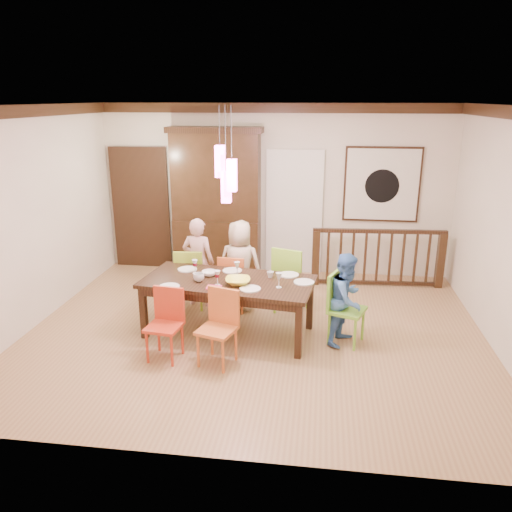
# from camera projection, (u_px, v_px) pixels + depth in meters

# --- Properties ---
(floor) EXTENTS (6.00, 6.00, 0.00)m
(floor) POSITION_uv_depth(u_px,v_px,m) (255.00, 331.00, 6.68)
(floor) COLOR #9E744C
(floor) RESTS_ON ground
(ceiling) EXTENTS (6.00, 6.00, 0.00)m
(ceiling) POSITION_uv_depth(u_px,v_px,m) (255.00, 105.00, 5.80)
(ceiling) COLOR white
(ceiling) RESTS_ON wall_back
(wall_back) EXTENTS (6.00, 0.00, 6.00)m
(wall_back) POSITION_uv_depth(u_px,v_px,m) (274.00, 191.00, 8.60)
(wall_back) COLOR beige
(wall_back) RESTS_ON floor
(wall_left) EXTENTS (0.00, 5.00, 5.00)m
(wall_left) POSITION_uv_depth(u_px,v_px,m) (32.00, 219.00, 6.62)
(wall_left) COLOR beige
(wall_left) RESTS_ON floor
(wall_right) EXTENTS (0.00, 5.00, 5.00)m
(wall_right) POSITION_uv_depth(u_px,v_px,m) (507.00, 234.00, 5.86)
(wall_right) COLOR beige
(wall_right) RESTS_ON floor
(crown_molding) EXTENTS (6.00, 5.00, 0.16)m
(crown_molding) POSITION_uv_depth(u_px,v_px,m) (255.00, 112.00, 5.83)
(crown_molding) COLOR black
(crown_molding) RESTS_ON wall_back
(panel_door) EXTENTS (1.04, 0.07, 2.24)m
(panel_door) POSITION_uv_depth(u_px,v_px,m) (141.00, 210.00, 8.98)
(panel_door) COLOR black
(panel_door) RESTS_ON wall_back
(white_doorway) EXTENTS (0.97, 0.05, 2.22)m
(white_doorway) POSITION_uv_depth(u_px,v_px,m) (294.00, 214.00, 8.65)
(white_doorway) COLOR silver
(white_doorway) RESTS_ON wall_back
(painting) EXTENTS (1.25, 0.06, 1.25)m
(painting) POSITION_uv_depth(u_px,v_px,m) (382.00, 185.00, 8.29)
(painting) COLOR black
(painting) RESTS_ON wall_back
(pendant_cluster) EXTENTS (0.27, 0.21, 1.14)m
(pendant_cluster) POSITION_uv_depth(u_px,v_px,m) (226.00, 174.00, 5.99)
(pendant_cluster) COLOR #FF4CAD
(pendant_cluster) RESTS_ON ceiling
(dining_table) EXTENTS (2.29, 1.27, 0.75)m
(dining_table) POSITION_uv_depth(u_px,v_px,m) (228.00, 286.00, 6.43)
(dining_table) COLOR black
(dining_table) RESTS_ON floor
(chair_far_left) EXTENTS (0.44, 0.44, 0.91)m
(chair_far_left) POSITION_uv_depth(u_px,v_px,m) (191.00, 274.00, 7.31)
(chair_far_left) COLOR #9BC42E
(chair_far_left) RESTS_ON floor
(chair_far_mid) EXTENTS (0.41, 0.41, 0.85)m
(chair_far_mid) POSITION_uv_depth(u_px,v_px,m) (234.00, 278.00, 7.22)
(chair_far_mid) COLOR #D15B26
(chair_far_mid) RESTS_ON floor
(chair_far_right) EXTENTS (0.57, 0.57, 0.99)m
(chair_far_right) POSITION_uv_depth(u_px,v_px,m) (292.00, 274.00, 7.14)
(chair_far_right) COLOR #8AD032
(chair_far_right) RESTS_ON floor
(chair_near_left) EXTENTS (0.43, 0.43, 0.85)m
(chair_near_left) POSITION_uv_depth(u_px,v_px,m) (164.00, 321.00, 5.84)
(chair_near_left) COLOR red
(chair_near_left) RESTS_ON floor
(chair_near_mid) EXTENTS (0.50, 0.50, 0.88)m
(chair_near_mid) POSITION_uv_depth(u_px,v_px,m) (217.00, 324.00, 5.71)
(chair_near_mid) COLOR #CD662D
(chair_near_mid) RESTS_ON floor
(chair_end_right) EXTENTS (0.53, 0.53, 0.92)m
(chair_end_right) POSITION_uv_depth(u_px,v_px,m) (347.00, 304.00, 6.22)
(chair_end_right) COLOR #77C435
(chair_end_right) RESTS_ON floor
(china_hutch) EXTENTS (1.60, 0.46, 2.53)m
(china_hutch) POSITION_uv_depth(u_px,v_px,m) (216.00, 202.00, 8.59)
(china_hutch) COLOR black
(china_hutch) RESTS_ON floor
(balustrade) EXTENTS (2.15, 0.21, 0.96)m
(balustrade) POSITION_uv_depth(u_px,v_px,m) (378.00, 257.00, 8.15)
(balustrade) COLOR black
(balustrade) RESTS_ON floor
(person_far_left) EXTENTS (0.52, 0.38, 1.33)m
(person_far_left) POSITION_uv_depth(u_px,v_px,m) (198.00, 262.00, 7.35)
(person_far_left) COLOR beige
(person_far_left) RESTS_ON floor
(person_far_mid) EXTENTS (0.70, 0.50, 1.33)m
(person_far_mid) POSITION_uv_depth(u_px,v_px,m) (240.00, 266.00, 7.20)
(person_far_mid) COLOR #C4B394
(person_far_mid) RESTS_ON floor
(person_end_right) EXTENTS (0.65, 0.71, 1.18)m
(person_end_right) POSITION_uv_depth(u_px,v_px,m) (347.00, 299.00, 6.21)
(person_end_right) COLOR #467AC5
(person_end_right) RESTS_ON floor
(serving_bowl) EXTENTS (0.36, 0.36, 0.08)m
(serving_bowl) POSITION_uv_depth(u_px,v_px,m) (238.00, 281.00, 6.25)
(serving_bowl) COLOR #ECE843
(serving_bowl) RESTS_ON dining_table
(small_bowl) EXTENTS (0.24, 0.24, 0.06)m
(small_bowl) POSITION_uv_depth(u_px,v_px,m) (209.00, 273.00, 6.54)
(small_bowl) COLOR white
(small_bowl) RESTS_ON dining_table
(cup_left) EXTENTS (0.16, 0.16, 0.11)m
(cup_left) POSITION_uv_depth(u_px,v_px,m) (199.00, 277.00, 6.33)
(cup_left) COLOR silver
(cup_left) RESTS_ON dining_table
(cup_right) EXTENTS (0.11, 0.11, 0.08)m
(cup_right) POSITION_uv_depth(u_px,v_px,m) (270.00, 275.00, 6.47)
(cup_right) COLOR silver
(cup_right) RESTS_ON dining_table
(plate_far_left) EXTENTS (0.26, 0.26, 0.01)m
(plate_far_left) POSITION_uv_depth(u_px,v_px,m) (187.00, 269.00, 6.77)
(plate_far_left) COLOR white
(plate_far_left) RESTS_ON dining_table
(plate_far_mid) EXTENTS (0.26, 0.26, 0.01)m
(plate_far_mid) POSITION_uv_depth(u_px,v_px,m) (232.00, 271.00, 6.72)
(plate_far_mid) COLOR white
(plate_far_mid) RESTS_ON dining_table
(plate_far_right) EXTENTS (0.26, 0.26, 0.01)m
(plate_far_right) POSITION_uv_depth(u_px,v_px,m) (289.00, 275.00, 6.56)
(plate_far_right) COLOR white
(plate_far_right) RESTS_ON dining_table
(plate_near_left) EXTENTS (0.26, 0.26, 0.01)m
(plate_near_left) POSITION_uv_depth(u_px,v_px,m) (169.00, 287.00, 6.15)
(plate_near_left) COLOR white
(plate_near_left) RESTS_ON dining_table
(plate_near_mid) EXTENTS (0.26, 0.26, 0.01)m
(plate_near_mid) POSITION_uv_depth(u_px,v_px,m) (250.00, 289.00, 6.08)
(plate_near_mid) COLOR white
(plate_near_mid) RESTS_ON dining_table
(plate_end_right) EXTENTS (0.26, 0.26, 0.01)m
(plate_end_right) POSITION_uv_depth(u_px,v_px,m) (304.00, 282.00, 6.30)
(plate_end_right) COLOR white
(plate_end_right) RESTS_ON dining_table
(wine_glass_a) EXTENTS (0.08, 0.08, 0.19)m
(wine_glass_a) POSITION_uv_depth(u_px,v_px,m) (195.00, 267.00, 6.61)
(wine_glass_a) COLOR #590C19
(wine_glass_a) RESTS_ON dining_table
(wine_glass_b) EXTENTS (0.08, 0.08, 0.19)m
(wine_glass_b) POSITION_uv_depth(u_px,v_px,m) (237.00, 269.00, 6.52)
(wine_glass_b) COLOR silver
(wine_glass_b) RESTS_ON dining_table
(wine_glass_c) EXTENTS (0.08, 0.08, 0.19)m
(wine_glass_c) POSITION_uv_depth(u_px,v_px,m) (217.00, 278.00, 6.19)
(wine_glass_c) COLOR #590C19
(wine_glass_c) RESTS_ON dining_table
(wine_glass_d) EXTENTS (0.08, 0.08, 0.19)m
(wine_glass_d) POSITION_uv_depth(u_px,v_px,m) (279.00, 280.00, 6.12)
(wine_glass_d) COLOR silver
(wine_glass_d) RESTS_ON dining_table
(napkin) EXTENTS (0.18, 0.14, 0.01)m
(napkin) POSITION_uv_depth(u_px,v_px,m) (214.00, 287.00, 6.13)
(napkin) COLOR #D83359
(napkin) RESTS_ON dining_table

